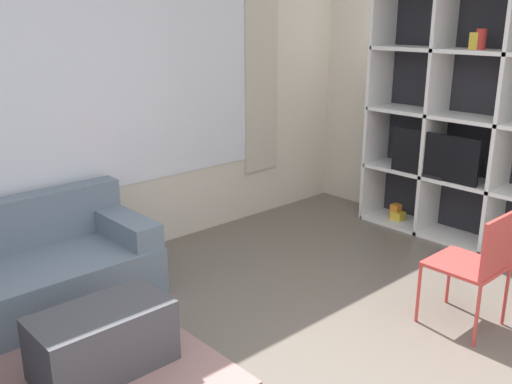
{
  "coord_description": "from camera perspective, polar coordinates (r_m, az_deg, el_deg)",
  "views": [
    {
      "loc": [
        -2.35,
        -1.24,
        2.11
      ],
      "look_at": [
        0.36,
        1.73,
        0.85
      ],
      "focal_mm": 40.0,
      "sensor_mm": 36.0,
      "label": 1
    }
  ],
  "objects": [
    {
      "name": "wall_back",
      "position": [
        5.06,
        -14.37,
        8.29
      ],
      "size": [
        6.79,
        0.11,
        2.7
      ],
      "color": "beige",
      "rests_on": "ground_plane"
    },
    {
      "name": "shelving_unit",
      "position": [
        5.65,
        20.63,
        6.77
      ],
      "size": [
        0.43,
        2.05,
        2.39
      ],
      "color": "#232328",
      "rests_on": "ground_plane"
    },
    {
      "name": "couch_main",
      "position": [
        4.5,
        -23.79,
        -8.11
      ],
      "size": [
        2.1,
        0.86,
        0.79
      ],
      "color": "slate",
      "rests_on": "ground_plane"
    },
    {
      "name": "ottoman",
      "position": [
        3.7,
        -15.08,
        -14.15
      ],
      "size": [
        0.82,
        0.45,
        0.42
      ],
      "color": "#47474C",
      "rests_on": "ground_plane"
    },
    {
      "name": "wall_right",
      "position": [
        5.95,
        19.18,
        9.1
      ],
      "size": [
        0.07,
        4.34,
        2.7
      ],
      "primitive_type": "cube",
      "color": "beige",
      "rests_on": "ground_plane"
    },
    {
      "name": "folding_chair",
      "position": [
        4.17,
        21.37,
        -6.34
      ],
      "size": [
        0.44,
        0.46,
        0.86
      ],
      "rotation": [
        0.0,
        0.0,
        3.14
      ],
      "color": "#CC3D38",
      "rests_on": "ground_plane"
    }
  ]
}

